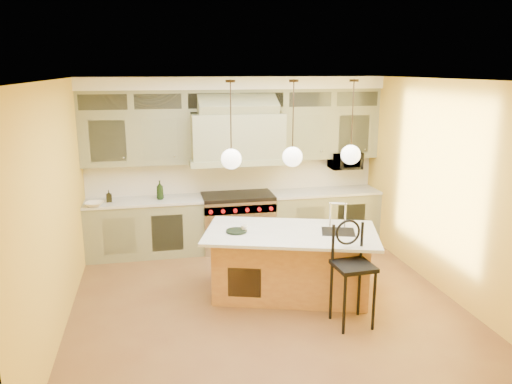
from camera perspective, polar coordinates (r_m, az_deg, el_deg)
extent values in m
plane|color=brown|center=(6.79, 1.07, -12.57)|extent=(5.00, 5.00, 0.00)
plane|color=white|center=(6.07, 1.19, 12.71)|extent=(5.00, 5.00, 0.00)
plane|color=gold|center=(8.67, -2.55, 3.45)|extent=(5.00, 0.00, 5.00)
plane|color=gold|center=(4.00, 9.22, -9.52)|extent=(5.00, 0.00, 5.00)
plane|color=gold|center=(6.23, -21.91, -1.78)|extent=(0.00, 5.00, 5.00)
plane|color=gold|center=(7.24, 20.80, 0.42)|extent=(0.00, 5.00, 5.00)
cube|color=gray|center=(8.50, -12.52, -4.06)|extent=(1.90, 0.65, 0.90)
cube|color=gray|center=(8.98, 7.68, -2.87)|extent=(1.90, 0.65, 0.90)
cube|color=silver|center=(8.37, -12.69, -1.00)|extent=(1.90, 0.68, 0.04)
cube|color=silver|center=(8.86, 7.77, 0.04)|extent=(1.90, 0.68, 0.04)
cube|color=silver|center=(8.70, -2.52, 1.93)|extent=(5.00, 0.04, 0.56)
cube|color=gray|center=(8.32, -13.56, 5.94)|extent=(1.75, 0.35, 0.85)
cube|color=gray|center=(8.84, 8.13, 6.64)|extent=(1.75, 0.35, 0.85)
cube|color=gray|center=(8.25, -2.20, 6.43)|extent=(1.50, 0.70, 0.75)
cube|color=gray|center=(8.32, -2.17, 3.69)|extent=(1.60, 0.76, 0.10)
cube|color=#333833|center=(8.37, -2.44, 10.49)|extent=(5.00, 0.35, 0.35)
cube|color=white|center=(8.34, -2.44, 12.36)|extent=(5.00, 0.47, 0.20)
cube|color=silver|center=(8.58, -2.11, -3.55)|extent=(1.20, 0.70, 0.90)
cube|color=black|center=(8.45, -2.13, -0.45)|extent=(1.20, 0.70, 0.06)
cube|color=silver|center=(8.18, -1.75, -2.01)|extent=(1.20, 0.06, 0.14)
cube|color=#A4643A|center=(6.89, 3.97, -8.19)|extent=(2.21, 1.52, 0.88)
cube|color=silver|center=(6.68, 4.02, -4.69)|extent=(2.53, 1.84, 0.04)
cube|color=black|center=(6.74, 9.36, -4.67)|extent=(0.53, 0.50, 0.05)
cylinder|color=black|center=(6.01, 10.07, -12.60)|extent=(0.04, 0.04, 0.74)
cylinder|color=black|center=(6.17, 13.33, -12.04)|extent=(0.04, 0.04, 0.74)
cylinder|color=black|center=(6.32, 8.58, -11.16)|extent=(0.04, 0.04, 0.74)
cylinder|color=black|center=(6.47, 11.71, -10.67)|extent=(0.04, 0.04, 0.74)
cube|color=black|center=(6.08, 11.09, -8.30)|extent=(0.47, 0.47, 0.05)
torus|color=black|center=(6.12, 10.47, -4.55)|extent=(0.32, 0.05, 0.32)
imported|color=black|center=(8.95, 10.15, 3.58)|extent=(0.54, 0.37, 0.30)
imported|color=black|center=(8.30, -10.92, 0.23)|extent=(0.14, 0.14, 0.31)
imported|color=black|center=(8.35, -16.47, -0.45)|extent=(0.10, 0.10, 0.19)
imported|color=white|center=(8.16, -17.99, -1.33)|extent=(0.30, 0.30, 0.07)
imported|color=white|center=(6.66, -1.35, -4.14)|extent=(0.09, 0.09, 0.09)
cylinder|color=#2D2319|center=(6.21, -2.95, 12.54)|extent=(0.12, 0.12, 0.03)
cylinder|color=#2D2319|center=(6.23, -2.90, 8.45)|extent=(0.02, 0.02, 0.93)
sphere|color=white|center=(6.30, -2.84, 3.79)|extent=(0.26, 0.26, 0.26)
cylinder|color=#2D2319|center=(6.38, 4.34, 12.56)|extent=(0.12, 0.12, 0.03)
cylinder|color=#2D2319|center=(6.41, 4.27, 8.58)|extent=(0.02, 0.02, 0.93)
sphere|color=white|center=(6.47, 4.19, 4.04)|extent=(0.26, 0.26, 0.26)
cylinder|color=#2D2319|center=(6.64, 11.15, 12.40)|extent=(0.12, 0.12, 0.03)
cylinder|color=#2D2319|center=(6.67, 10.97, 8.58)|extent=(0.02, 0.02, 0.93)
sphere|color=white|center=(6.74, 10.77, 4.22)|extent=(0.26, 0.26, 0.26)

